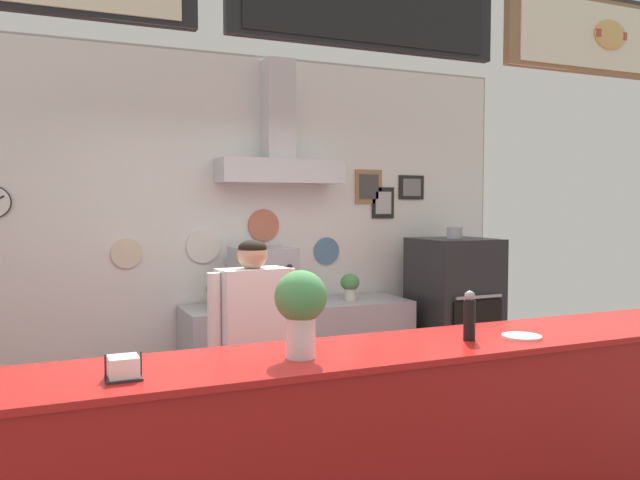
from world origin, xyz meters
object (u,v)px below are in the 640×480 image
Objects in this scene: potted_basil at (350,285)px; condiment_plate at (522,336)px; espresso_machine at (263,277)px; pizza_oven at (454,318)px; pepper_grinder at (469,316)px; napkin_holder at (123,369)px; basil_vase at (301,307)px; shop_worker at (253,355)px; potted_thyme at (220,291)px.

potted_basil is 2.38m from condiment_plate.
espresso_machine is 2.44m from condiment_plate.
condiment_plate is at bearing -75.80° from espresso_machine.
pizza_oven is 6.17× the size of pepper_grinder.
napkin_holder is at bearing -178.41° from pepper_grinder.
pepper_grinder is (1.67, 0.05, 0.08)m from napkin_holder.
basil_vase is at bearing 177.54° from condiment_plate.
basil_vase is (-0.13, -1.13, 0.47)m from shop_worker.
basil_vase is at bearing -95.86° from potted_thyme.
potted_basil is 1.62× the size of napkin_holder.
napkin_holder is at bearing -132.26° from potted_basil.
condiment_plate is at bearing -68.07° from potted_thyme.
potted_basil reaches higher than condiment_plate.
espresso_machine is (0.46, 1.19, 0.34)m from shop_worker.
pizza_oven is at bearing 56.27° from pepper_grinder.
condiment_plate is (-1.13, -2.17, 0.35)m from pizza_oven.
basil_vase is at bearing -120.85° from potted_basil.
pepper_grinder is (-1.42, -2.12, 0.46)m from pizza_oven.
pepper_grinder reaches higher than potted_thyme.
condiment_plate is (0.60, -2.37, -0.08)m from espresso_machine.
condiment_plate is 0.80× the size of pepper_grinder.
condiment_plate is (-0.19, -2.37, 0.02)m from potted_basil.
pizza_oven is 7.72× the size of condiment_plate.
pepper_grinder reaches higher than potted_basil.
pizza_oven is 2.41m from shop_worker.
basil_vase is (-2.32, -2.12, 0.57)m from pizza_oven.
espresso_machine is (-1.73, 0.19, 0.43)m from pizza_oven.
potted_basil is 0.92× the size of pepper_grinder.
basil_vase is (-1.38, -2.32, 0.24)m from potted_basil.
shop_worker is 6.12× the size of pepper_grinder.
pizza_oven reaches higher than pepper_grinder.
potted_thyme is 2.57m from napkin_holder.
espresso_machine reaches higher than napkin_holder.
espresso_machine is at bearing -179.79° from potted_basil.
napkin_holder is (-2.15, -2.36, 0.05)m from potted_basil.
shop_worker is 1.50m from napkin_holder.
pepper_grinder is at bearing 117.13° from shop_worker.
shop_worker is at bearing 83.22° from basil_vase.
espresso_machine is 1.40× the size of basil_vase.
potted_thyme is at bearing 174.48° from pizza_oven.
potted_basil is at bearing -143.84° from shop_worker.
potted_basil is at bearing 78.39° from pepper_grinder.
potted_thyme is 2.56m from condiment_plate.
shop_worker is 7.65× the size of condiment_plate.
potted_thyme is (-1.15, 0.01, 0.01)m from potted_basil.
pizza_oven is 2.82× the size of espresso_machine.
potted_thyme is (-0.36, 0.01, -0.09)m from espresso_machine.
shop_worker is at bearing 52.64° from napkin_holder.
basil_vase is at bearing 75.83° from shop_worker.
espresso_machine reaches higher than potted_thyme.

